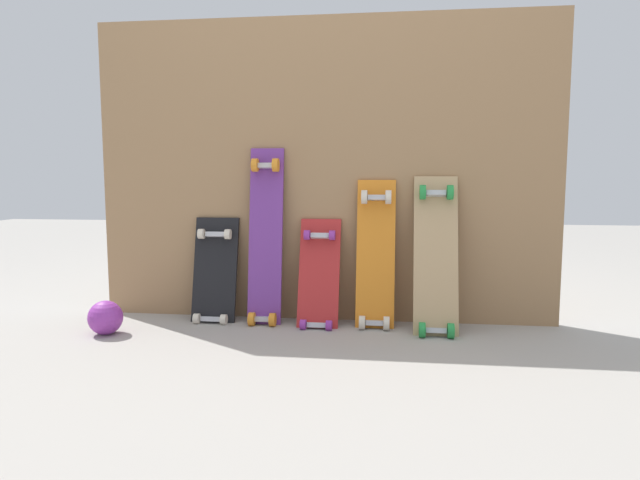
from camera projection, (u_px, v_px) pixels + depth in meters
name	position (u px, v px, depth m)	size (l,w,h in m)	color
ground_plane	(322.00, 322.00, 2.85)	(12.00, 12.00, 0.00)	#9E9991
plywood_wall_panel	(324.00, 171.00, 2.83)	(2.32, 0.04, 1.51)	#99724C
skateboard_black	(215.00, 277.00, 2.86)	(0.22, 0.19, 0.59)	black
skateboard_purple	(265.00, 242.00, 2.81)	(0.17, 0.20, 0.93)	#6B338C
skateboard_red	(319.00, 280.00, 2.77)	(0.20, 0.23, 0.59)	#B22626
skateboard_orange	(376.00, 260.00, 2.74)	(0.19, 0.21, 0.78)	orange
skateboard_natural	(436.00, 261.00, 2.66)	(0.21, 0.30, 0.80)	tan
rubber_ball	(105.00, 318.00, 2.61)	(0.16, 0.16, 0.16)	purple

